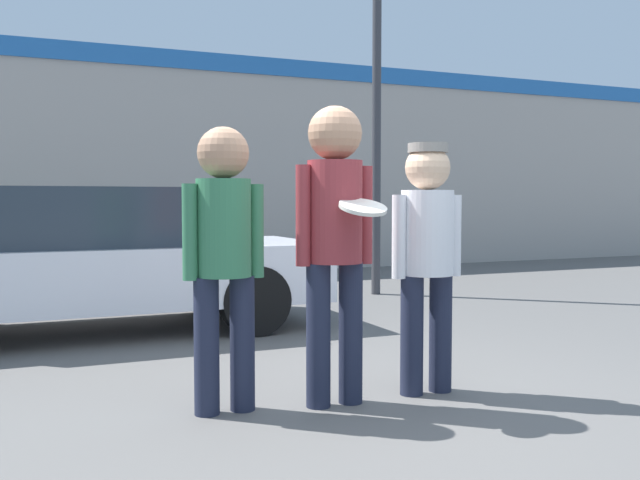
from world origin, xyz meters
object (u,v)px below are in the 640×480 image
Objects in this scene: person_middle_with_frisbee at (335,225)px; person_right at (427,245)px; parked_car_near at (95,259)px; person_left at (224,244)px; street_lamp at (394,53)px.

person_middle_with_frisbee is 0.68m from person_right.
person_left is at bearing -82.26° from parked_car_near.
person_left is 0.69m from person_middle_with_frisbee.
street_lamp reaches higher than person_right.
person_right reaches higher than parked_car_near.
person_middle_with_frisbee reaches higher than person_right.
street_lamp reaches higher than person_middle_with_frisbee.
person_right is at bearing -60.99° from parked_car_near.
person_right is at bearing -4.88° from person_left.
street_lamp reaches higher than parked_car_near.
person_middle_with_frisbee is at bearing -179.09° from person_right.
parked_car_near is at bearing 119.01° from person_right.
person_middle_with_frisbee is 5.79m from street_lamp.
person_left is 1.04× the size of person_right.
person_left is 1.34m from person_right.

